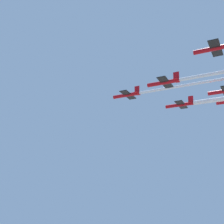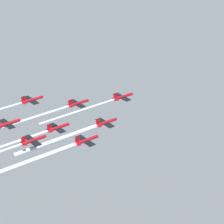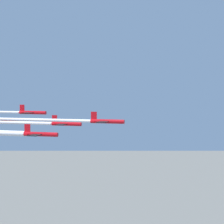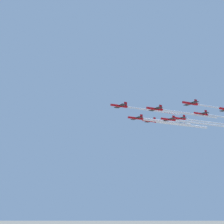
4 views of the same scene
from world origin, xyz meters
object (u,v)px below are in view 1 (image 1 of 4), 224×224
Objects in this scene: jet_0 at (127,95)px; jet_1 at (165,82)px; jet_2 at (181,105)px; jet_3 at (215,48)px.

jet_1 is at bearing -120.47° from jet_0.
jet_3 is at bearing -150.46° from jet_2.
jet_3 is (-8.37, -29.26, 3.69)m from jet_2.
jet_3 reaches higher than jet_1.
jet_0 is 1.00× the size of jet_2.
jet_2 is at bearing -59.53° from jet_0.
jet_3 reaches higher than jet_2.
jet_3 is at bearing -120.47° from jet_0.
jet_2 is (12.59, 12.37, -1.14)m from jet_1.
jet_0 is 34.82m from jet_3.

